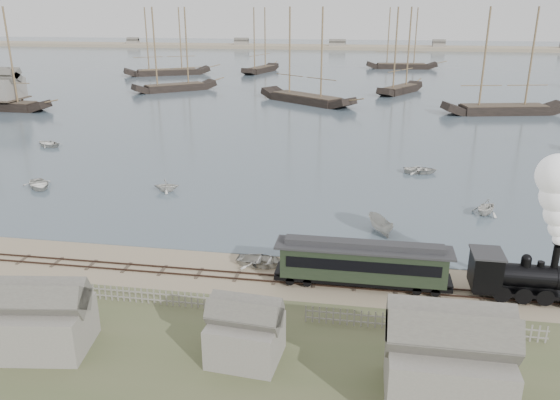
# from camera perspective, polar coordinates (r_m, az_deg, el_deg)

# --- Properties ---
(ground) EXTENTS (600.00, 600.00, 0.00)m
(ground) POSITION_cam_1_polar(r_m,az_deg,el_deg) (43.97, -2.65, -6.91)
(ground) COLOR tan
(ground) RESTS_ON ground
(harbor_water) EXTENTS (600.00, 336.00, 0.06)m
(harbor_water) POSITION_cam_1_polar(r_m,az_deg,el_deg) (209.59, 7.31, 13.91)
(harbor_water) COLOR #445762
(harbor_water) RESTS_ON ground
(rail_track) EXTENTS (120.00, 1.80, 0.16)m
(rail_track) POSITION_cam_1_polar(r_m,az_deg,el_deg) (42.21, -3.22, -8.04)
(rail_track) COLOR #36251D
(rail_track) RESTS_ON ground
(picket_fence_west) EXTENTS (19.00, 0.10, 1.20)m
(picket_fence_west) POSITION_cam_1_polar(r_m,az_deg,el_deg) (39.94, -14.11, -10.42)
(picket_fence_west) COLOR slate
(picket_fence_west) RESTS_ON ground
(picket_fence_east) EXTENTS (15.00, 0.10, 1.20)m
(picket_fence_east) POSITION_cam_1_polar(r_m,az_deg,el_deg) (36.84, 14.67, -13.22)
(picket_fence_east) COLOR slate
(picket_fence_east) RESTS_ON ground
(shed_left) EXTENTS (5.00, 4.00, 4.10)m
(shed_left) POSITION_cam_1_polar(r_m,az_deg,el_deg) (37.02, -22.98, -14.07)
(shed_left) COLOR slate
(shed_left) RESTS_ON ground
(shed_mid) EXTENTS (4.00, 3.50, 3.60)m
(shed_mid) POSITION_cam_1_polar(r_m,az_deg,el_deg) (33.52, -3.59, -16.15)
(shed_mid) COLOR slate
(shed_mid) RESTS_ON ground
(far_spit) EXTENTS (500.00, 20.00, 1.80)m
(far_spit) POSITION_cam_1_polar(r_m,az_deg,el_deg) (289.29, 8.04, 15.34)
(far_spit) COLOR tan
(far_spit) RESTS_ON ground
(locomotive) EXTENTS (8.15, 3.04, 10.16)m
(locomotive) POSITION_cam_1_polar(r_m,az_deg,el_deg) (41.26, 26.07, -3.70)
(locomotive) COLOR black
(locomotive) RESTS_ON ground
(passenger_coach) EXTENTS (12.78, 2.47, 3.10)m
(passenger_coach) POSITION_cam_1_polar(r_m,az_deg,el_deg) (40.48, 8.63, -6.44)
(passenger_coach) COLOR black
(passenger_coach) RESTS_ON ground
(beached_dinghy) EXTENTS (3.04, 4.12, 0.83)m
(beached_dinghy) POSITION_cam_1_polar(r_m,az_deg,el_deg) (43.90, -1.95, -6.34)
(beached_dinghy) COLOR silver
(beached_dinghy) RESTS_ON ground
(rowboat_0) EXTENTS (5.32, 5.22, 0.90)m
(rowboat_0) POSITION_cam_1_polar(r_m,az_deg,el_deg) (68.02, -23.89, 1.50)
(rowboat_0) COLOR silver
(rowboat_0) RESTS_ON harbor_water
(rowboat_1) EXTENTS (2.78, 3.08, 1.43)m
(rowboat_1) POSITION_cam_1_polar(r_m,az_deg,el_deg) (62.27, -11.77, 1.50)
(rowboat_1) COLOR silver
(rowboat_1) RESTS_ON harbor_water
(rowboat_2) EXTENTS (3.92, 2.96, 1.43)m
(rowboat_2) POSITION_cam_1_polar(r_m,az_deg,el_deg) (50.67, 10.41, -2.59)
(rowboat_2) COLOR silver
(rowboat_2) RESTS_ON harbor_water
(rowboat_3) EXTENTS (3.24, 4.32, 0.85)m
(rowboat_3) POSITION_cam_1_polar(r_m,az_deg,el_deg) (70.21, 14.47, 3.07)
(rowboat_3) COLOR silver
(rowboat_3) RESTS_ON harbor_water
(rowboat_4) EXTENTS (4.07, 4.00, 1.62)m
(rowboat_4) POSITION_cam_1_polar(r_m,az_deg,el_deg) (57.81, 20.73, -0.68)
(rowboat_4) COLOR silver
(rowboat_4) RESTS_ON harbor_water
(rowboat_6) EXTENTS (4.45, 5.02, 0.86)m
(rowboat_6) POSITION_cam_1_polar(r_m,az_deg,el_deg) (88.70, -23.10, 5.47)
(rowboat_6) COLOR silver
(rowboat_6) RESTS_ON harbor_water
(schooner_1) EXTENTS (19.21, 17.03, 20.00)m
(schooner_1) POSITION_cam_1_polar(r_m,az_deg,el_deg) (140.02, -11.16, 15.18)
(schooner_1) COLOR black
(schooner_1) RESTS_ON harbor_water
(schooner_2) EXTENTS (22.93, 19.05, 20.00)m
(schooner_2) POSITION_cam_1_polar(r_m,az_deg,el_deg) (119.61, 2.82, 14.85)
(schooner_2) COLOR black
(schooner_2) RESTS_ON harbor_water
(schooner_3) EXTENTS (12.09, 17.16, 20.00)m
(schooner_3) POSITION_cam_1_polar(r_m,az_deg,el_deg) (136.81, 12.71, 14.99)
(schooner_3) COLOR black
(schooner_3) RESTS_ON harbor_water
(schooner_4) EXTENTS (24.23, 10.42, 20.00)m
(schooner_4) POSITION_cam_1_polar(r_m,az_deg,el_deg) (114.82, 22.91, 13.22)
(schooner_4) COLOR black
(schooner_4) RESTS_ON harbor_water
(schooner_6) EXTENTS (25.75, 17.38, 20.00)m
(schooner_6) POSITION_cam_1_polar(r_m,az_deg,el_deg) (175.57, -11.88, 15.92)
(schooner_6) COLOR black
(schooner_6) RESTS_ON harbor_water
(schooner_7) EXTENTS (9.57, 20.07, 20.00)m
(schooner_7) POSITION_cam_1_polar(r_m,az_deg,el_deg) (179.32, -2.07, 16.36)
(schooner_7) COLOR black
(schooner_7) RESTS_ON harbor_water
(schooner_8) EXTENTS (23.86, 7.25, 20.00)m
(schooner_8) POSITION_cam_1_polar(r_m,az_deg,el_deg) (195.22, 12.77, 16.17)
(schooner_8) COLOR black
(schooner_8) RESTS_ON harbor_water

